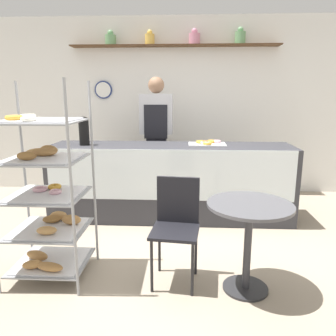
{
  "coord_description": "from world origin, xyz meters",
  "views": [
    {
      "loc": [
        0.18,
        -2.98,
        1.56
      ],
      "look_at": [
        0.0,
        0.36,
        0.8
      ],
      "focal_mm": 35.0,
      "sensor_mm": 36.0,
      "label": 1
    }
  ],
  "objects_px": {
    "person_worker": "(157,135)",
    "donut_tray_counter": "(207,143)",
    "coffee_carafe": "(84,131)",
    "cafe_chair": "(176,219)",
    "cafe_table": "(249,226)",
    "pastry_rack": "(46,195)"
  },
  "relations": [
    {
      "from": "coffee_carafe",
      "to": "cafe_table",
      "type": "bearing_deg",
      "value": -41.24
    },
    {
      "from": "person_worker",
      "to": "cafe_chair",
      "type": "bearing_deg",
      "value": -80.43
    },
    {
      "from": "cafe_chair",
      "to": "donut_tray_counter",
      "type": "distance_m",
      "value": 1.61
    },
    {
      "from": "cafe_table",
      "to": "coffee_carafe",
      "type": "xyz_separation_m",
      "value": [
        -1.75,
        1.53,
        0.56
      ]
    },
    {
      "from": "cafe_table",
      "to": "cafe_chair",
      "type": "height_order",
      "value": "cafe_chair"
    },
    {
      "from": "donut_tray_counter",
      "to": "cafe_chair",
      "type": "bearing_deg",
      "value": -102.72
    },
    {
      "from": "cafe_table",
      "to": "coffee_carafe",
      "type": "relative_size",
      "value": 2.1
    },
    {
      "from": "cafe_chair",
      "to": "pastry_rack",
      "type": "bearing_deg",
      "value": -172.7
    },
    {
      "from": "person_worker",
      "to": "coffee_carafe",
      "type": "height_order",
      "value": "person_worker"
    },
    {
      "from": "pastry_rack",
      "to": "cafe_chair",
      "type": "xyz_separation_m",
      "value": [
        1.09,
        0.02,
        -0.19
      ]
    },
    {
      "from": "coffee_carafe",
      "to": "donut_tray_counter",
      "type": "xyz_separation_m",
      "value": [
        1.52,
        0.13,
        -0.15
      ]
    },
    {
      "from": "person_worker",
      "to": "cafe_chair",
      "type": "distance_m",
      "value": 2.11
    },
    {
      "from": "person_worker",
      "to": "coffee_carafe",
      "type": "relative_size",
      "value": 5.11
    },
    {
      "from": "pastry_rack",
      "to": "cafe_table",
      "type": "bearing_deg",
      "value": -4.56
    },
    {
      "from": "pastry_rack",
      "to": "person_worker",
      "type": "xyz_separation_m",
      "value": [
        0.75,
        2.05,
        0.25
      ]
    },
    {
      "from": "cafe_chair",
      "to": "coffee_carafe",
      "type": "relative_size",
      "value": 2.5
    },
    {
      "from": "person_worker",
      "to": "donut_tray_counter",
      "type": "relative_size",
      "value": 3.89
    },
    {
      "from": "donut_tray_counter",
      "to": "cafe_table",
      "type": "bearing_deg",
      "value": -82.23
    },
    {
      "from": "person_worker",
      "to": "donut_tray_counter",
      "type": "bearing_deg",
      "value": -37.32
    },
    {
      "from": "cafe_table",
      "to": "cafe_chair",
      "type": "relative_size",
      "value": 0.84
    },
    {
      "from": "person_worker",
      "to": "donut_tray_counter",
      "type": "distance_m",
      "value": 0.86
    },
    {
      "from": "coffee_carafe",
      "to": "person_worker",
      "type": "bearing_deg",
      "value": 38.13
    }
  ]
}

